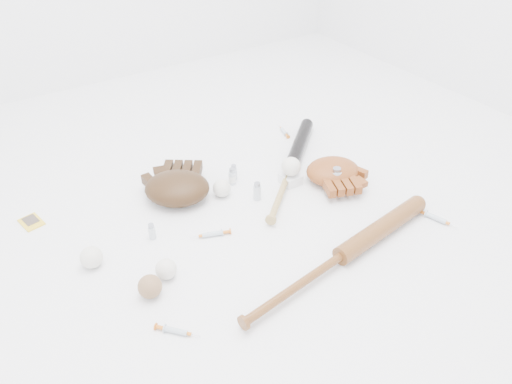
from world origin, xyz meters
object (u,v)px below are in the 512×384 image
glove_dark (177,188)px  bat_wood (342,256)px  bat_dark (291,166)px  pedestal (290,179)px

glove_dark → bat_wood: bearing=-29.3°
bat_dark → bat_wood: 0.56m
pedestal → bat_dark: bearing=51.7°
glove_dark → bat_dark: bearing=25.3°
bat_dark → bat_wood: bat_wood is taller
bat_dark → pedestal: bat_dark is taller
bat_dark → glove_dark: bearing=127.9°
bat_wood → pedestal: size_ratio=12.24×
bat_dark → bat_wood: bearing=-151.6°
bat_dark → glove_dark: (-0.48, 0.08, 0.02)m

